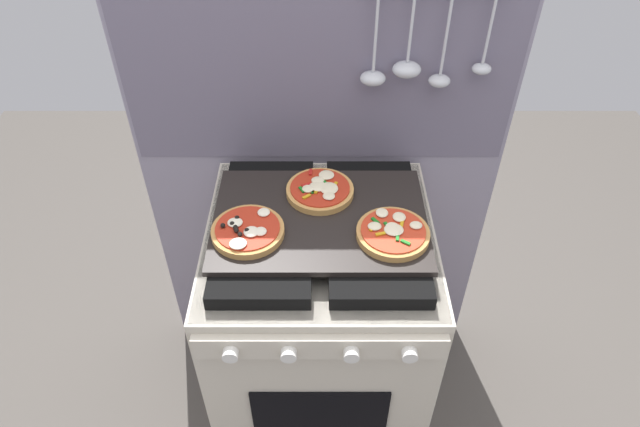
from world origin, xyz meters
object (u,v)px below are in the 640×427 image
at_px(pizza_left, 248,231).
at_px(pizza_right, 393,232).
at_px(stove, 320,328).
at_px(pizza_center, 319,190).
at_px(baking_tray, 320,219).

height_order(pizza_left, pizza_right, pizza_left).
bearing_deg(stove, pizza_left, -160.28).
xyz_separation_m(pizza_left, pizza_center, (0.17, 0.16, 0.00)).
bearing_deg(pizza_right, pizza_left, 179.07).
xyz_separation_m(stove, pizza_center, (-0.00, 0.09, 0.48)).
bearing_deg(pizza_left, baking_tray, 20.19).
height_order(baking_tray, pizza_center, pizza_center).
bearing_deg(stove, baking_tray, 90.00).
bearing_deg(pizza_right, baking_tray, 158.25).
distance_m(stove, pizza_left, 0.51).
bearing_deg(pizza_right, stove, 158.71).
relative_size(pizza_left, pizza_center, 1.00).
distance_m(pizza_left, pizza_center, 0.23).
relative_size(pizza_left, pizza_right, 1.00).
height_order(stove, pizza_right, pizza_right).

